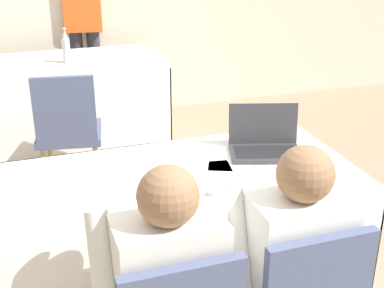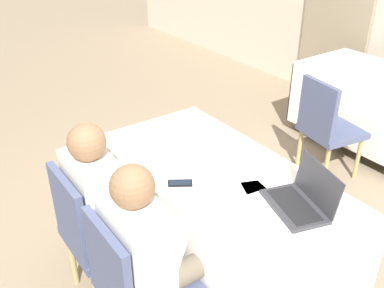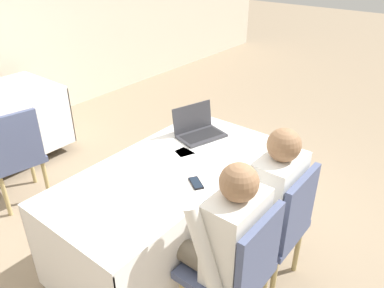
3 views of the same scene
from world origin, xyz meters
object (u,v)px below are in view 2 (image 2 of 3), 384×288
at_px(chair_near_left, 94,231).
at_px(person_white_shirt, 152,251).
at_px(laptop, 301,200).
at_px(cell_phone, 180,183).
at_px(chair_near_right, 135,284).
at_px(person_checkered_shirt, 108,202).
at_px(chair_far_spare, 326,125).

xyz_separation_m(chair_near_left, person_white_shirt, (0.48, 0.10, 0.16)).
distance_m(laptop, cell_phone, 0.66).
xyz_separation_m(chair_near_right, person_checkered_shirt, (-0.48, 0.10, 0.16)).
bearing_deg(laptop, cell_phone, -126.94).
height_order(chair_near_left, chair_near_right, same).
bearing_deg(chair_near_left, cell_phone, -114.62).
height_order(laptop, chair_near_left, laptop).
bearing_deg(chair_far_spare, cell_phone, 110.57).
distance_m(chair_near_right, chair_far_spare, 2.23).
distance_m(chair_near_left, chair_near_right, 0.48).
distance_m(chair_near_right, person_checkered_shirt, 0.52).
relative_size(chair_far_spare, person_white_shirt, 0.78).
height_order(chair_near_right, person_white_shirt, person_white_shirt).
relative_size(laptop, chair_far_spare, 0.45).
bearing_deg(chair_near_left, laptop, -131.24).
bearing_deg(cell_phone, chair_near_left, -81.35).
bearing_deg(cell_phone, laptop, 69.48).
bearing_deg(chair_near_right, chair_near_left, 0.00).
bearing_deg(person_white_shirt, chair_far_spare, -73.80).
height_order(chair_far_spare, person_checkered_shirt, person_checkered_shirt).
height_order(chair_near_left, person_checkered_shirt, person_checkered_shirt).
distance_m(cell_phone, chair_near_left, 0.56).
bearing_deg(cell_phone, person_checkered_shirt, -87.43).
distance_m(chair_far_spare, person_checkered_shirt, 2.06).
height_order(chair_near_left, person_white_shirt, person_white_shirt).
xyz_separation_m(laptop, chair_near_right, (-0.26, -0.84, -0.30)).
height_order(cell_phone, person_checkered_shirt, person_checkered_shirt).
height_order(laptop, person_white_shirt, person_white_shirt).
distance_m(cell_phone, chair_near_right, 0.59).
xyz_separation_m(cell_phone, person_white_shirt, (0.27, -0.35, -0.10)).
bearing_deg(laptop, chair_near_right, -90.10).
xyz_separation_m(cell_phone, chair_far_spare, (-0.32, 1.70, -0.26)).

